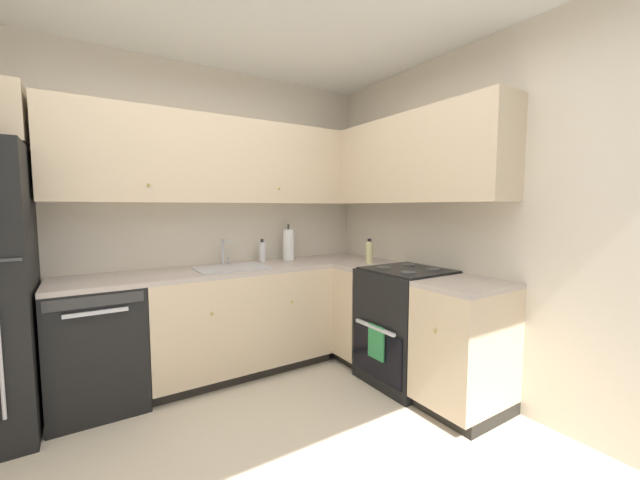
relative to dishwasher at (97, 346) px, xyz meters
name	(u,v)px	position (x,y,z in m)	size (l,w,h in m)	color
wall_back	(178,220)	(0.64, 0.33, 0.87)	(3.66, 0.05, 2.62)	beige
wall_right	(493,222)	(2.45, -1.42, 0.87)	(0.05, 3.55, 2.62)	beige
dishwasher	(97,346)	(0.00, 0.00, 0.00)	(0.60, 0.63, 0.88)	black
lower_cabinets_back	(241,321)	(1.06, 0.00, 0.00)	(1.52, 0.62, 0.88)	beige
countertop_back	(240,269)	(1.06, 0.00, 0.45)	(2.72, 0.60, 0.04)	#B7A89E
lower_cabinets_right	(423,334)	(2.13, -1.08, 0.00)	(0.62, 1.39, 0.88)	beige
countertop_right	(424,276)	(2.12, -1.08, 0.45)	(0.60, 1.39, 0.03)	#B7A89E
oven_range	(407,325)	(2.14, -0.90, 0.02)	(0.68, 0.62, 1.06)	black
upper_cabinets_back	(213,161)	(0.90, 0.14, 1.37)	(2.40, 0.34, 0.70)	beige
upper_cabinets_right	(401,162)	(2.26, -0.67, 1.37)	(0.32, 1.94, 0.70)	beige
sink	(232,273)	(0.98, -0.03, 0.43)	(0.57, 0.40, 0.10)	#B7B7BC
faucet	(224,250)	(0.99, 0.18, 0.61)	(0.07, 0.16, 0.23)	silver
soap_bottle	(262,252)	(1.35, 0.18, 0.57)	(0.06, 0.06, 0.21)	silver
paper_towel_roll	(288,244)	(1.62, 0.16, 0.62)	(0.11, 0.11, 0.36)	white
oil_bottle	(369,252)	(2.12, -0.44, 0.58)	(0.06, 0.06, 0.22)	beige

